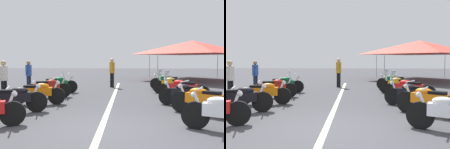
{
  "view_description": "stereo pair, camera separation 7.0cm",
  "coord_description": "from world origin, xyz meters",
  "views": [
    {
      "loc": [
        -5.65,
        -0.64,
        1.68
      ],
      "look_at": [
        4.12,
        0.0,
        1.07
      ],
      "focal_mm": 38.61,
      "sensor_mm": 36.0,
      "label": 1
    },
    {
      "loc": [
        -5.65,
        -0.71,
        1.68
      ],
      "look_at": [
        4.12,
        0.0,
        1.07
      ],
      "focal_mm": 38.61,
      "sensor_mm": 36.0,
      "label": 2
    }
  ],
  "objects": [
    {
      "name": "motorcycle_right_row_4",
      "position": [
        6.0,
        -2.8,
        0.47
      ],
      "size": [
        1.18,
        1.88,
        1.21
      ],
      "rotation": [
        0.0,
        0.0,
        1.04
      ],
      "color": "black",
      "rests_on": "ground_plane"
    },
    {
      "name": "motorcycle_left_row_2",
      "position": [
        2.99,
        2.69,
        0.45
      ],
      "size": [
        0.68,
        2.05,
        1.0
      ],
      "rotation": [
        0.0,
        0.0,
        -1.39
      ],
      "color": "black",
      "rests_on": "ground_plane"
    },
    {
      "name": "motorcycle_right_row_1",
      "position": [
        1.62,
        -2.9,
        0.47
      ],
      "size": [
        1.36,
        1.77,
        1.02
      ],
      "rotation": [
        0.0,
        0.0,
        0.94
      ],
      "color": "black",
      "rests_on": "ground_plane"
    },
    {
      "name": "bystander_2",
      "position": [
        7.14,
        4.77,
        0.94
      ],
      "size": [
        0.52,
        0.32,
        1.61
      ],
      "rotation": [
        0.0,
        0.0,
        4.56
      ],
      "color": "#1E2338",
      "rests_on": "ground_plane"
    },
    {
      "name": "motorcycle_right_row_3",
      "position": [
        4.57,
        -2.94,
        0.47
      ],
      "size": [
        1.3,
        1.9,
        1.22
      ],
      "rotation": [
        0.0,
        0.0,
        0.99
      ],
      "color": "black",
      "rests_on": "ground_plane"
    },
    {
      "name": "event_tent",
      "position": [
        14.12,
        -5.81,
        2.65
      ],
      "size": [
        6.96,
        6.96,
        3.2
      ],
      "color": "#E54C3F",
      "rests_on": "ground_plane"
    },
    {
      "name": "bystander_1",
      "position": [
        3.9,
        4.45,
        0.96
      ],
      "size": [
        0.53,
        0.32,
        1.64
      ],
      "rotation": [
        0.0,
        0.0,
        1.53
      ],
      "color": "black",
      "rests_on": "ground_plane"
    },
    {
      "name": "motorcycle_right_row_5",
      "position": [
        7.57,
        -2.83,
        0.46
      ],
      "size": [
        1.03,
        1.93,
        1.0
      ],
      "rotation": [
        0.0,
        0.0,
        1.15
      ],
      "color": "black",
      "rests_on": "ground_plane"
    },
    {
      "name": "motorcycle_left_row_1",
      "position": [
        1.58,
        2.9,
        0.46
      ],
      "size": [
        0.85,
        2.0,
        1.01
      ],
      "rotation": [
        0.0,
        0.0,
        -1.27
      ],
      "color": "black",
      "rests_on": "ground_plane"
    },
    {
      "name": "ground_plane",
      "position": [
        0.0,
        0.0,
        0.0
      ],
      "size": [
        80.0,
        80.0,
        0.0
      ],
      "primitive_type": "plane",
      "color": "#424247"
    },
    {
      "name": "motorcycle_left_row_3",
      "position": [
        4.64,
        2.84,
        0.46
      ],
      "size": [
        0.82,
        2.01,
        1.2
      ],
      "rotation": [
        0.0,
        0.0,
        -1.29
      ],
      "color": "black",
      "rests_on": "ground_plane"
    },
    {
      "name": "motorcycle_left_row_4",
      "position": [
        5.99,
        2.89,
        0.45
      ],
      "size": [
        0.99,
        2.05,
        0.99
      ],
      "rotation": [
        0.0,
        0.0,
        -1.2
      ],
      "color": "black",
      "rests_on": "ground_plane"
    },
    {
      "name": "lane_centre_stripe",
      "position": [
        3.81,
        0.0,
        0.0
      ],
      "size": [
        15.12,
        0.16,
        0.01
      ],
      "primitive_type": "cube",
      "color": "beige",
      "rests_on": "ground_plane"
    },
    {
      "name": "motorcycle_right_row_2",
      "position": [
        2.95,
        -2.75,
        0.46
      ],
      "size": [
        1.19,
        1.96,
        1.0
      ],
      "rotation": [
        0.0,
        0.0,
        1.07
      ],
      "color": "black",
      "rests_on": "ground_plane"
    },
    {
      "name": "bystander_0",
      "position": [
        8.75,
        0.3,
        1.03
      ],
      "size": [
        0.44,
        0.35,
        1.76
      ],
      "rotation": [
        0.0,
        0.0,
        5.35
      ],
      "color": "black",
      "rests_on": "ground_plane"
    }
  ]
}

